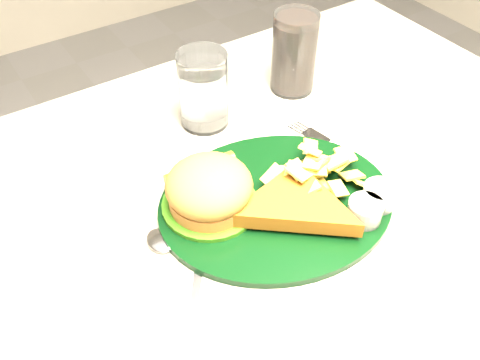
{
  "coord_description": "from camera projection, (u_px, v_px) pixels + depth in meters",
  "views": [
    {
      "loc": [
        -0.28,
        -0.42,
        1.29
      ],
      "look_at": [
        -0.0,
        0.01,
        0.8
      ],
      "focal_mm": 40.0,
      "sensor_mm": 36.0,
      "label": 1
    }
  ],
  "objects": [
    {
      "name": "table",
      "position": [
        244.0,
        345.0,
        1.0
      ],
      "size": [
        1.2,
        0.8,
        0.75
      ],
      "primitive_type": null,
      "color": "#9F9B90",
      "rests_on": "ground"
    },
    {
      "name": "fork_napkin",
      "position": [
        348.0,
        169.0,
        0.79
      ],
      "size": [
        0.18,
        0.21,
        0.01
      ],
      "primitive_type": null,
      "rotation": [
        0.0,
        0.0,
        0.18
      ],
      "color": "silver",
      "rests_on": "table"
    },
    {
      "name": "dinner_plate",
      "position": [
        277.0,
        186.0,
        0.72
      ],
      "size": [
        0.39,
        0.35,
        0.07
      ],
      "primitive_type": null,
      "rotation": [
        0.0,
        0.0,
        -0.25
      ],
      "color": "black",
      "rests_on": "table"
    },
    {
      "name": "cola_glass",
      "position": [
        294.0,
        53.0,
        0.91
      ],
      "size": [
        0.1,
        0.1,
        0.14
      ],
      "primitive_type": "cylinder",
      "rotation": [
        0.0,
        0.0,
        -0.3
      ],
      "color": "black",
      "rests_on": "table"
    },
    {
      "name": "water_glass",
      "position": [
        203.0,
        90.0,
        0.84
      ],
      "size": [
        0.09,
        0.09,
        0.13
      ],
      "primitive_type": "cylinder",
      "rotation": [
        0.0,
        0.0,
        0.13
      ],
      "color": "silver",
      "rests_on": "table"
    },
    {
      "name": "spoon",
      "position": [
        198.0,
        277.0,
        0.65
      ],
      "size": [
        0.12,
        0.15,
        0.01
      ],
      "primitive_type": null,
      "rotation": [
        0.0,
        0.0,
        -0.6
      ],
      "color": "silver",
      "rests_on": "table"
    }
  ]
}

